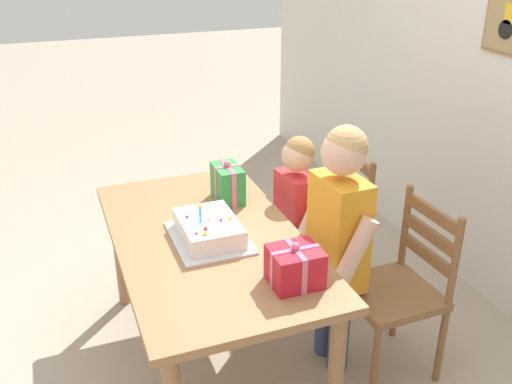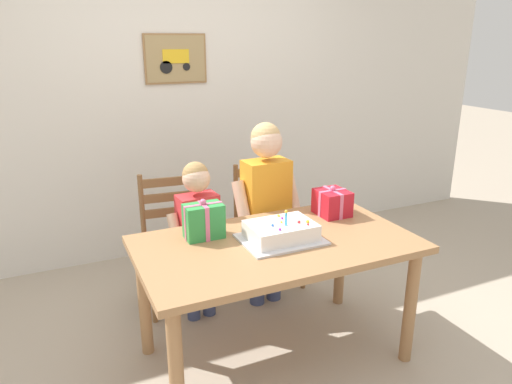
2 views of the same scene
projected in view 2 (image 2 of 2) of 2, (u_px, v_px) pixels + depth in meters
name	position (u px, v px, depth m)	size (l,w,h in m)	color
ground_plane	(275.00, 355.00, 2.83)	(20.00, 20.00, 0.00)	tan
back_wall	(182.00, 102.00, 3.96)	(6.40, 0.11, 2.60)	silver
dining_table	(276.00, 257.00, 2.63)	(1.53, 0.86, 0.74)	#9E7047
birthday_cake	(281.00, 232.00, 2.59)	(0.44, 0.34, 0.19)	silver
gift_box_red_large	(204.00, 221.00, 2.62)	(0.22, 0.14, 0.23)	#2D8E42
gift_box_beside_cake	(332.00, 203.00, 2.97)	(0.19, 0.21, 0.19)	red
chair_left	(174.00, 240.00, 3.28)	(0.46, 0.46, 0.92)	brown
chair_right	(267.00, 224.00, 3.57)	(0.43, 0.43, 0.92)	brown
child_older	(266.00, 197.00, 3.17)	(0.47, 0.27, 1.29)	#38426B
child_younger	(198.00, 227.00, 3.02)	(0.40, 0.23, 1.08)	#38426B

